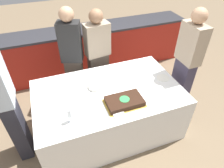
# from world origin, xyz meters

# --- Properties ---
(ground_plane) EXTENTS (14.00, 14.00, 0.00)m
(ground_plane) POSITION_xyz_m (0.00, 0.00, 0.00)
(ground_plane) COLOR #7A664C
(back_counter) EXTENTS (4.40, 0.58, 0.92)m
(back_counter) POSITION_xyz_m (0.00, 1.67, 0.46)
(back_counter) COLOR #A82319
(back_counter) RESTS_ON ground_plane
(dining_table) EXTENTS (1.95, 1.18, 0.74)m
(dining_table) POSITION_xyz_m (0.00, 0.00, 0.37)
(dining_table) COLOR white
(dining_table) RESTS_ON ground_plane
(cake) EXTENTS (0.49, 0.32, 0.07)m
(cake) POSITION_xyz_m (0.11, -0.29, 0.77)
(cake) COLOR gold
(cake) RESTS_ON dining_table
(plate_stack) EXTENTS (0.19, 0.19, 0.04)m
(plate_stack) POSITION_xyz_m (-0.14, 0.13, 0.76)
(plate_stack) COLOR white
(plate_stack) RESTS_ON dining_table
(wine_glass) EXTENTS (0.07, 0.07, 0.19)m
(wine_glass) POSITION_xyz_m (-0.57, -0.35, 0.86)
(wine_glass) COLOR white
(wine_glass) RESTS_ON dining_table
(side_plate_near_cake) EXTENTS (0.18, 0.18, 0.00)m
(side_plate_near_cake) POSITION_xyz_m (0.07, 0.00, 0.74)
(side_plate_near_cake) COLOR white
(side_plate_near_cake) RESTS_ON dining_table
(side_plate_right_edge) EXTENTS (0.18, 0.18, 0.00)m
(side_plate_right_edge) POSITION_xyz_m (0.84, -0.01, 0.74)
(side_plate_right_edge) COLOR white
(side_plate_right_edge) RESTS_ON dining_table
(utensil_pile) EXTENTS (0.13, 0.09, 0.02)m
(utensil_pile) POSITION_xyz_m (-0.03, -0.45, 0.75)
(utensil_pile) COLOR white
(utensil_pile) RESTS_ON dining_table
(person_cutting_cake) EXTENTS (0.41, 0.25, 1.55)m
(person_cutting_cake) POSITION_xyz_m (0.11, 0.81, 0.81)
(person_cutting_cake) COLOR #4C4238
(person_cutting_cake) RESTS_ON ground_plane
(person_seated_left) EXTENTS (0.22, 0.34, 1.73)m
(person_seated_left) POSITION_xyz_m (-1.20, 0.00, 0.91)
(person_seated_left) COLOR #282833
(person_seated_left) RESTS_ON ground_plane
(person_seated_right) EXTENTS (0.20, 0.36, 1.69)m
(person_seated_right) POSITION_xyz_m (1.20, 0.00, 0.88)
(person_seated_right) COLOR #383347
(person_seated_right) RESTS_ON ground_plane
(person_standing_back) EXTENTS (0.37, 0.30, 1.63)m
(person_standing_back) POSITION_xyz_m (-0.30, 0.81, 0.86)
(person_standing_back) COLOR #4C4238
(person_standing_back) RESTS_ON ground_plane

